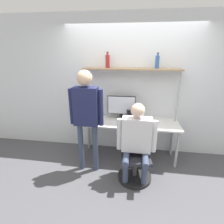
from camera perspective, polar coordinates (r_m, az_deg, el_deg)
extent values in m
plane|color=#4C4C51|center=(3.45, 4.91, -16.89)|extent=(12.00, 12.00, 0.00)
cube|color=silver|center=(3.50, 6.23, 8.00)|extent=(8.00, 0.06, 2.70)
cube|color=silver|center=(3.37, 5.62, -3.46)|extent=(1.88, 0.61, 0.03)
cylinder|color=#A5A5AA|center=(3.46, -9.73, -9.90)|extent=(0.05, 0.05, 0.72)
cylinder|color=#A5A5AA|center=(3.41, 20.43, -11.52)|extent=(0.05, 0.05, 0.72)
cylinder|color=#A5A5AA|center=(3.88, -7.57, -6.39)|extent=(0.05, 0.05, 0.72)
cylinder|color=#A5A5AA|center=(3.82, 19.02, -7.76)|extent=(0.05, 0.05, 0.72)
cube|color=#997A56|center=(3.27, 6.36, 13.82)|extent=(1.79, 0.26, 0.02)
cylinder|color=#B2B2B7|center=(3.60, -8.17, 0.30)|extent=(0.04, 0.04, 1.74)
cylinder|color=#B2B2B7|center=(3.55, 20.04, -1.05)|extent=(0.04, 0.04, 1.74)
cylinder|color=black|center=(3.50, 2.99, -2.06)|extent=(0.17, 0.17, 0.01)
cylinder|color=black|center=(3.48, 3.01, -1.22)|extent=(0.06, 0.06, 0.10)
cube|color=black|center=(3.42, 3.08, 2.26)|extent=(0.55, 0.01, 0.36)
cube|color=silver|center=(3.41, 3.07, 2.22)|extent=(0.52, 0.02, 0.34)
cube|color=#333338|center=(3.27, 7.09, -3.85)|extent=(0.29, 0.24, 0.01)
cube|color=black|center=(3.25, 7.09, -3.89)|extent=(0.25, 0.13, 0.00)
cube|color=#333338|center=(3.30, 7.22, -1.38)|extent=(0.29, 0.09, 0.23)
cube|color=black|center=(3.30, 7.21, -1.45)|extent=(0.26, 0.07, 0.20)
cube|color=black|center=(3.24, 11.14, -4.31)|extent=(0.07, 0.15, 0.01)
cube|color=black|center=(3.24, 11.15, -4.22)|extent=(0.06, 0.13, 0.00)
cylinder|color=black|center=(3.17, 7.32, -20.16)|extent=(0.56, 0.56, 0.06)
cylinder|color=#4C4C51|center=(3.05, 7.49, -17.31)|extent=(0.06, 0.06, 0.34)
cube|color=#26262B|center=(2.94, 7.66, -14.31)|extent=(0.52, 0.52, 0.05)
cube|color=#26262B|center=(2.99, 7.39, -8.08)|extent=(0.42, 0.10, 0.45)
cylinder|color=#38425B|center=(2.92, 4.34, -19.23)|extent=(0.09, 0.09, 0.45)
cylinder|color=#38425B|center=(2.93, 10.49, -19.51)|extent=(0.09, 0.09, 0.45)
cylinder|color=#38425B|center=(2.79, 4.53, -14.57)|extent=(0.10, 0.38, 0.10)
cylinder|color=#38425B|center=(2.79, 10.82, -14.85)|extent=(0.10, 0.38, 0.10)
cube|color=silver|center=(2.77, 8.04, -7.26)|extent=(0.46, 0.20, 0.55)
cylinder|color=silver|center=(2.78, 2.36, -7.26)|extent=(0.08, 0.08, 0.52)
cylinder|color=silver|center=(2.79, 13.68, -7.79)|extent=(0.08, 0.08, 0.52)
sphere|color=beige|center=(2.61, 8.45, 0.58)|extent=(0.21, 0.21, 0.21)
cylinder|color=#38425B|center=(3.18, -10.05, -11.13)|extent=(0.09, 0.09, 0.89)
cylinder|color=#38425B|center=(3.11, -5.44, -11.60)|extent=(0.09, 0.09, 0.89)
cube|color=#1E234C|center=(2.83, -8.48, 1.85)|extent=(0.40, 0.20, 0.63)
cylinder|color=#1E234C|center=(2.91, -13.07, 1.77)|extent=(0.08, 0.08, 0.60)
cylinder|color=#1E234C|center=(2.78, -3.64, 1.37)|extent=(0.08, 0.08, 0.60)
sphere|color=#D8AD8C|center=(2.72, -8.96, 10.96)|extent=(0.24, 0.24, 0.24)
cylinder|color=#335999|center=(3.28, 14.53, 15.45)|extent=(0.07, 0.07, 0.22)
cylinder|color=#335999|center=(3.27, 14.73, 17.68)|extent=(0.03, 0.03, 0.04)
cylinder|color=black|center=(3.27, 14.78, 18.15)|extent=(0.04, 0.04, 0.01)
cylinder|color=maroon|center=(3.31, -1.46, 16.17)|extent=(0.08, 0.08, 0.23)
cylinder|color=maroon|center=(3.30, -1.48, 18.48)|extent=(0.03, 0.03, 0.04)
cylinder|color=black|center=(3.30, -1.49, 18.97)|extent=(0.04, 0.04, 0.01)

